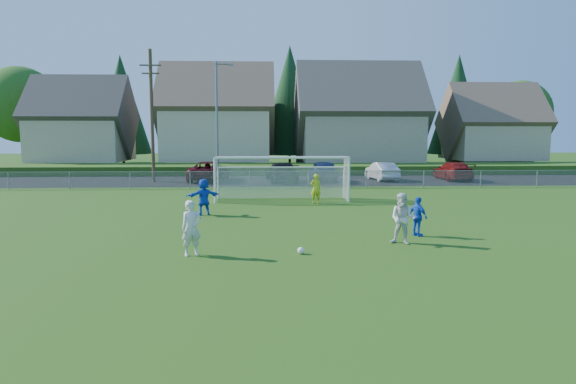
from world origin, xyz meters
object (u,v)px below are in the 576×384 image
at_px(player_white_a, 191,228).
at_px(player_blue_a, 418,217).
at_px(player_white_b, 403,219).
at_px(car_d, 282,172).
at_px(car_e, 323,171).
at_px(goalkeeper, 316,189).
at_px(car_c, 209,171).
at_px(player_blue_b, 204,197).
at_px(soccer_ball, 301,251).
at_px(car_f, 382,171).
at_px(car_g, 453,171).
at_px(soccer_goal, 282,171).

distance_m(player_white_a, player_blue_a, 8.37).
height_order(player_white_a, player_white_b, player_white_b).
height_order(car_d, car_e, car_e).
relative_size(player_white_a, player_white_b, 0.99).
bearing_deg(goalkeeper, car_c, -66.66).
xyz_separation_m(player_white_a, car_e, (6.82, 23.87, -0.06)).
relative_size(goalkeeper, car_e, 0.33).
height_order(player_white_b, player_blue_b, player_white_b).
height_order(soccer_ball, car_d, car_d).
xyz_separation_m(player_blue_b, goalkeeper, (5.57, 3.59, -0.05)).
height_order(player_blue_b, car_c, player_blue_b).
bearing_deg(car_d, car_c, -16.18).
bearing_deg(goalkeeper, player_blue_a, 103.12).
bearing_deg(player_blue_a, player_blue_b, 29.01).
xyz_separation_m(player_white_a, car_f, (11.57, 24.43, -0.16)).
height_order(player_blue_a, car_d, car_d).
distance_m(player_white_a, car_f, 27.04).
relative_size(player_white_b, player_blue_b, 1.04).
distance_m(car_d, car_f, 8.05).
xyz_separation_m(car_e, car_f, (4.75, 0.56, -0.11)).
bearing_deg(car_g, goalkeeper, 47.61).
xyz_separation_m(player_blue_b, car_e, (7.37, 16.01, -0.03)).
bearing_deg(player_white_a, goalkeeper, 41.71).
xyz_separation_m(car_c, soccer_goal, (5.32, -11.52, 0.86)).
xyz_separation_m(player_white_b, goalkeeper, (-1.99, 10.13, -0.08)).
relative_size(player_white_a, car_g, 0.35).
distance_m(soccer_ball, soccer_goal, 13.03).
height_order(car_c, car_d, car_c).
bearing_deg(player_blue_b, player_blue_a, 124.31).
xyz_separation_m(player_white_b, car_g, (10.31, 23.12, -0.16)).
bearing_deg(car_f, goalkeeper, 56.68).
bearing_deg(player_white_a, car_c, 70.23).
relative_size(player_blue_b, car_c, 0.31).
xyz_separation_m(player_blue_a, car_e, (-1.11, 21.23, 0.08)).
height_order(player_white_a, goalkeeper, player_white_a).
bearing_deg(car_e, player_white_a, 72.31).
xyz_separation_m(player_white_b, player_blue_a, (0.93, 1.32, -0.15)).
bearing_deg(player_blue_b, car_f, -150.32).
relative_size(player_blue_a, player_blue_b, 0.86).
xyz_separation_m(car_e, car_g, (10.50, 0.56, -0.09)).
height_order(player_white_b, car_f, player_white_b).
bearing_deg(soccer_goal, goalkeeper, -40.50).
bearing_deg(player_blue_b, player_white_a, 69.91).
xyz_separation_m(goalkeeper, car_g, (12.31, 12.99, -0.08)).
bearing_deg(car_e, car_g, -178.67).
bearing_deg(car_d, car_f, -179.46).
relative_size(soccer_ball, player_blue_b, 0.13).
bearing_deg(soccer_ball, car_d, 89.61).
distance_m(player_blue_b, car_c, 16.70).
bearing_deg(car_c, soccer_goal, 119.56).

